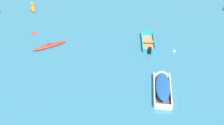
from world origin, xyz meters
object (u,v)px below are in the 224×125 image
rowboat_turquoise_far_right (148,37)px  mooring_buoy_far_field (174,51)px  kayak_orange_back_row_center (32,6)px  rowboat_white_cluster_inner (162,83)px  kayak_red_midfield_left (50,45)px  mooring_buoy_central (34,34)px

rowboat_turquoise_far_right → mooring_buoy_far_field: (2.12, -2.39, -0.19)m
kayak_orange_back_row_center → rowboat_white_cluster_inner: bearing=-50.1°
rowboat_white_cluster_inner → rowboat_turquoise_far_right: rowboat_white_cluster_inner is taller
kayak_orange_back_row_center → rowboat_turquoise_far_right: size_ratio=0.73×
kayak_orange_back_row_center → kayak_red_midfield_left: (3.06, -8.77, 0.02)m
mooring_buoy_central → mooring_buoy_far_field: bearing=-16.5°
mooring_buoy_far_field → kayak_red_midfield_left: bearing=173.0°
kayak_red_midfield_left → mooring_buoy_far_field: (11.64, -1.43, -0.15)m
rowboat_turquoise_far_right → mooring_buoy_far_field: rowboat_turquoise_far_right is taller
rowboat_turquoise_far_right → rowboat_white_cluster_inner: bearing=-90.0°
kayak_red_midfield_left → mooring_buoy_central: 3.21m
kayak_red_midfield_left → rowboat_turquoise_far_right: bearing=5.8°
kayak_orange_back_row_center → mooring_buoy_central: 6.30m
mooring_buoy_far_field → mooring_buoy_central: mooring_buoy_central is taller
kayak_red_midfield_left → mooring_buoy_far_field: kayak_red_midfield_left is taller
rowboat_white_cluster_inner → mooring_buoy_far_field: (2.11, 4.83, -0.35)m
mooring_buoy_central → rowboat_turquoise_far_right: bearing=-8.0°
rowboat_turquoise_far_right → kayak_orange_back_row_center: bearing=148.2°
kayak_orange_back_row_center → mooring_buoy_far_field: (14.70, -10.20, -0.13)m
kayak_red_midfield_left → mooring_buoy_central: (-1.91, 2.57, -0.15)m
kayak_orange_back_row_center → rowboat_turquoise_far_right: 14.81m
mooring_buoy_far_field → mooring_buoy_central: size_ratio=0.63×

